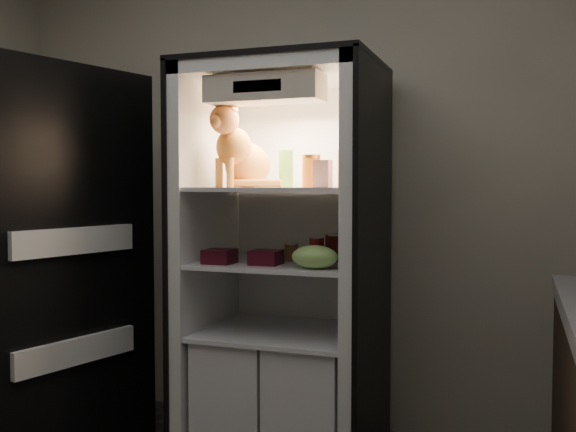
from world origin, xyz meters
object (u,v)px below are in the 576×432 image
(condiment_jar, at_px, (291,252))
(parmesan_shaker, at_px, (286,169))
(pepper_jar, at_px, (350,167))
(tabby_cat, at_px, (241,155))
(grape_bag, at_px, (315,257))
(soda_can_c, at_px, (317,251))
(berry_box_right, at_px, (266,257))
(refrigerator, at_px, (286,290))
(cream_carton, at_px, (323,174))
(soda_can_a, at_px, (332,247))
(salsa_jar, at_px, (311,171))
(berry_box_left, at_px, (220,256))
(mayo_tub, at_px, (312,174))
(soda_can_b, at_px, (334,248))

(condiment_jar, bearing_deg, parmesan_shaker, 128.09)
(parmesan_shaker, relative_size, pepper_jar, 0.93)
(tabby_cat, xyz_separation_m, grape_bag, (0.42, -0.16, -0.45))
(tabby_cat, xyz_separation_m, soda_can_c, (0.38, -0.00, -0.44))
(condiment_jar, relative_size, berry_box_right, 0.69)
(tabby_cat, bearing_deg, refrigerator, 44.26)
(condiment_jar, bearing_deg, refrigerator, 135.26)
(cream_carton, relative_size, soda_can_a, 0.91)
(berry_box_right, bearing_deg, grape_bag, -13.72)
(salsa_jar, distance_m, condiment_jar, 0.40)
(parmesan_shaker, relative_size, soda_can_a, 1.36)
(parmesan_shaker, xyz_separation_m, soda_can_c, (0.20, -0.13, -0.38))
(soda_can_a, distance_m, berry_box_left, 0.53)
(refrigerator, distance_m, soda_can_a, 0.31)
(salsa_jar, height_order, soda_can_c, salsa_jar)
(parmesan_shaker, bearing_deg, pepper_jar, -1.88)
(tabby_cat, distance_m, berry_box_right, 0.51)
(parmesan_shaker, height_order, cream_carton, parmesan_shaker)
(refrigerator, bearing_deg, grape_bag, -49.72)
(refrigerator, height_order, condiment_jar, refrigerator)
(parmesan_shaker, bearing_deg, mayo_tub, 26.00)
(soda_can_c, xyz_separation_m, berry_box_right, (-0.21, -0.10, -0.03))
(parmesan_shaker, distance_m, salsa_jar, 0.19)
(cream_carton, bearing_deg, berry_box_right, 178.54)
(parmesan_shaker, bearing_deg, berry_box_right, -92.94)
(condiment_jar, height_order, berry_box_right, condiment_jar)
(cream_carton, relative_size, berry_box_right, 0.91)
(tabby_cat, bearing_deg, condiment_jar, 30.44)
(soda_can_c, bearing_deg, refrigerator, 149.57)
(tabby_cat, distance_m, pepper_jar, 0.52)
(parmesan_shaker, relative_size, grape_bag, 0.88)
(refrigerator, distance_m, soda_can_c, 0.30)
(condiment_jar, bearing_deg, mayo_tub, 62.23)
(tabby_cat, height_order, pepper_jar, tabby_cat)
(soda_can_c, distance_m, grape_bag, 0.17)
(soda_can_c, bearing_deg, parmesan_shaker, 145.87)
(pepper_jar, xyz_separation_m, berry_box_right, (-0.33, -0.22, -0.41))
(tabby_cat, xyz_separation_m, mayo_tub, (0.30, 0.19, -0.09))
(soda_can_b, height_order, grape_bag, soda_can_b)
(mayo_tub, distance_m, condiment_jar, 0.39)
(cream_carton, distance_m, condiment_jar, 0.45)
(pepper_jar, xyz_separation_m, condiment_jar, (-0.27, -0.05, -0.40))
(refrigerator, xyz_separation_m, pepper_jar, (0.31, 0.01, 0.59))
(soda_can_a, bearing_deg, refrigerator, -176.25)
(tabby_cat, height_order, cream_carton, tabby_cat)
(mayo_tub, xyz_separation_m, salsa_jar, (0.04, -0.15, 0.01))
(refrigerator, bearing_deg, berry_box_right, -95.52)
(berry_box_left, bearing_deg, parmesan_shaker, 49.68)
(soda_can_a, height_order, condiment_jar, soda_can_a)
(parmesan_shaker, distance_m, berry_box_left, 0.54)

